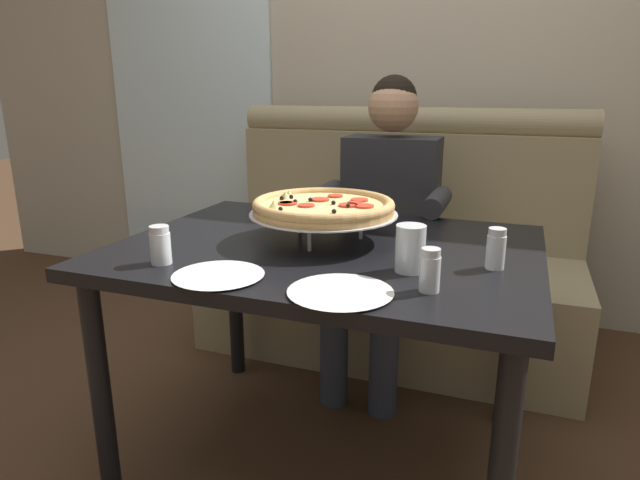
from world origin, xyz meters
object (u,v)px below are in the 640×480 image
object	(u,v)px
shaker_parmesan	(161,248)
shaker_pepper_flakes	(430,273)
dining_table	(327,271)
plate_near_right	(340,289)
diner_main	(385,213)
booth_bench	(392,264)
drinking_glass	(410,251)
pizza	(323,207)
shaker_oregano	(496,251)
plate_near_left	(218,273)
patio_chair	(283,181)

from	to	relation	value
shaker_parmesan	shaker_pepper_flakes	size ratio (longest dim) A/B	1.00
dining_table	plate_near_right	distance (m)	0.43
diner_main	shaker_pepper_flakes	bearing A→B (deg)	-70.60
booth_bench	drinking_glass	size ratio (longest dim) A/B	13.73
pizza	shaker_oregano	distance (m)	0.54
pizza	plate_near_right	bearing A→B (deg)	-65.03
shaker_oregano	shaker_pepper_flakes	bearing A→B (deg)	-120.70
plate_near_left	plate_near_right	world-z (taller)	same
booth_bench	pizza	distance (m)	1.02
booth_bench	plate_near_right	size ratio (longest dim) A/B	6.79
plate_near_left	patio_chair	xyz separation A→B (m)	(-1.01, 2.67, -0.24)
booth_bench	shaker_oregano	size ratio (longest dim) A/B	15.48
shaker_pepper_flakes	patio_chair	xyz separation A→B (m)	(-1.54, 2.59, -0.28)
pizza	patio_chair	bearing A→B (deg)	116.99
plate_near_right	drinking_glass	size ratio (longest dim) A/B	2.02
diner_main	shaker_oregano	bearing A→B (deg)	-57.14
pizza	patio_chair	size ratio (longest dim) A/B	0.54
pizza	plate_near_left	world-z (taller)	pizza
plate_near_left	diner_main	bearing A→B (deg)	80.27
plate_near_right	booth_bench	bearing A→B (deg)	97.23
diner_main	drinking_glass	world-z (taller)	diner_main
diner_main	shaker_parmesan	distance (m)	1.09
dining_table	shaker_pepper_flakes	bearing A→B (deg)	-38.81
shaker_oregano	plate_near_right	world-z (taller)	shaker_oregano
shaker_pepper_flakes	drinking_glass	distance (m)	0.15
diner_main	shaker_parmesan	size ratio (longest dim) A/B	11.96
diner_main	shaker_pepper_flakes	xyz separation A→B (m)	(0.34, -0.97, 0.09)
booth_bench	shaker_oregano	bearing A→B (deg)	-63.70
drinking_glass	dining_table	bearing A→B (deg)	150.63
booth_bench	dining_table	size ratio (longest dim) A/B	1.36
booth_bench	shaker_oregano	distance (m)	1.19
booth_bench	plate_near_left	distance (m)	1.38
diner_main	plate_near_right	world-z (taller)	diner_main
shaker_oregano	plate_near_left	size ratio (longest dim) A/B	0.47
patio_chair	booth_bench	bearing A→B (deg)	-48.91
shaker_pepper_flakes	drinking_glass	size ratio (longest dim) A/B	0.85
dining_table	plate_near_left	distance (m)	0.42
shaker_oregano	patio_chair	xyz separation A→B (m)	(-1.67, 2.36, -0.28)
shaker_oregano	plate_near_right	size ratio (longest dim) A/B	0.44
patio_chair	plate_near_left	bearing A→B (deg)	-69.21
pizza	plate_near_right	size ratio (longest dim) A/B	1.83
shaker_parmesan	booth_bench	bearing A→B (deg)	74.09
dining_table	drinking_glass	xyz separation A→B (m)	(0.29, -0.16, 0.14)
pizza	drinking_glass	world-z (taller)	pizza
booth_bench	patio_chair	world-z (taller)	booth_bench
pizza	dining_table	bearing A→B (deg)	-56.27
shaker_pepper_flakes	plate_near_left	bearing A→B (deg)	-170.84
plate_near_left	shaker_pepper_flakes	bearing A→B (deg)	9.16
diner_main	pizza	bearing A→B (deg)	-94.07
patio_chair	drinking_glass	bearing A→B (deg)	-59.21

